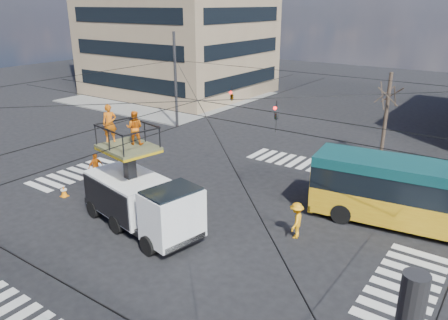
% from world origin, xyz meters
% --- Properties ---
extents(ground, '(120.00, 120.00, 0.00)m').
position_xyz_m(ground, '(0.00, 0.00, 0.00)').
color(ground, black).
rests_on(ground, ground).
extents(sidewalk_nw, '(18.00, 18.00, 0.12)m').
position_xyz_m(sidewalk_nw, '(-21.00, 21.00, 0.06)').
color(sidewalk_nw, slate).
rests_on(sidewalk_nw, ground).
extents(crosswalks, '(22.40, 22.40, 0.02)m').
position_xyz_m(crosswalks, '(0.00, 0.00, 0.01)').
color(crosswalks, silver).
rests_on(crosswalks, ground).
extents(overhead_network, '(24.24, 24.24, 8.00)m').
position_xyz_m(overhead_network, '(-0.07, 0.40, 4.29)').
color(overhead_network, '#2D2D30').
rests_on(overhead_network, ground).
extents(tree_a, '(2.00, 2.00, 6.00)m').
position_xyz_m(tree_a, '(5.00, 13.50, 4.63)').
color(tree_a, '#382B21').
rests_on(tree_a, ground).
extents(utility_truck, '(7.31, 3.71, 5.72)m').
position_xyz_m(utility_truck, '(-1.45, -2.58, 1.93)').
color(utility_truck, black).
rests_on(utility_truck, ground).
extents(city_bus, '(11.24, 3.98, 3.20)m').
position_xyz_m(city_bus, '(9.75, 5.01, 1.72)').
color(city_bus, orange).
rests_on(city_bus, ground).
extents(traffic_cone, '(0.36, 0.36, 0.62)m').
position_xyz_m(traffic_cone, '(-7.61, -2.56, 0.31)').
color(traffic_cone, orange).
rests_on(traffic_cone, ground).
extents(worker_ground, '(0.52, 1.03, 1.69)m').
position_xyz_m(worker_ground, '(-8.06, 0.07, 0.84)').
color(worker_ground, '#D9630D').
rests_on(worker_ground, ground).
extents(flagger, '(0.87, 1.23, 1.73)m').
position_xyz_m(flagger, '(4.93, 0.82, 0.86)').
color(flagger, '#FFA210').
rests_on(flagger, ground).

